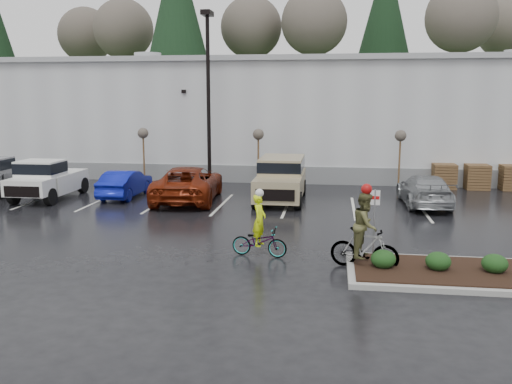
# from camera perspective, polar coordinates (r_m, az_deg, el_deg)

# --- Properties ---
(ground) EXTENTS (120.00, 120.00, 0.00)m
(ground) POSITION_cam_1_polar(r_m,az_deg,el_deg) (17.02, -0.74, -6.85)
(ground) COLOR black
(ground) RESTS_ON ground
(warehouse) EXTENTS (60.50, 15.50, 7.20)m
(warehouse) POSITION_cam_1_polar(r_m,az_deg,el_deg) (38.18, 4.36, 8.11)
(warehouse) COLOR #B4B6B9
(warehouse) RESTS_ON ground
(wooded_ridge) EXTENTS (80.00, 25.00, 6.00)m
(wooded_ridge) POSITION_cam_1_polar(r_m,az_deg,el_deg) (61.17, 5.79, 8.23)
(wooded_ridge) COLOR #1F3817
(wooded_ridge) RESTS_ON ground
(lamppost) EXTENTS (0.50, 1.00, 9.22)m
(lamppost) POSITION_cam_1_polar(r_m,az_deg,el_deg) (28.84, -5.06, 11.51)
(lamppost) COLOR black
(lamppost) RESTS_ON ground
(sapling_west) EXTENTS (0.60, 0.60, 3.20)m
(sapling_west) POSITION_cam_1_polar(r_m,az_deg,el_deg) (31.01, -11.80, 5.77)
(sapling_west) COLOR #4A2E1D
(sapling_west) RESTS_ON ground
(sapling_mid) EXTENTS (0.60, 0.60, 3.20)m
(sapling_mid) POSITION_cam_1_polar(r_m,az_deg,el_deg) (29.44, 0.25, 5.76)
(sapling_mid) COLOR #4A2E1D
(sapling_mid) RESTS_ON ground
(sapling_east) EXTENTS (0.60, 0.60, 3.20)m
(sapling_east) POSITION_cam_1_polar(r_m,az_deg,el_deg) (29.38, 14.96, 5.41)
(sapling_east) COLOR #4A2E1D
(sapling_east) RESTS_ON ground
(pallet_stack_a) EXTENTS (1.20, 1.20, 1.35)m
(pallet_stack_a) POSITION_cam_1_polar(r_m,az_deg,el_deg) (30.98, 19.17, 1.59)
(pallet_stack_a) COLOR #4A2E1D
(pallet_stack_a) RESTS_ON ground
(pallet_stack_b) EXTENTS (1.20, 1.20, 1.35)m
(pallet_stack_b) POSITION_cam_1_polar(r_m,az_deg,el_deg) (31.35, 22.22, 1.49)
(pallet_stack_b) COLOR #4A2E1D
(pallet_stack_b) RESTS_ON ground
(pallet_stack_c) EXTENTS (1.20, 1.20, 1.35)m
(pallet_stack_c) POSITION_cam_1_polar(r_m,az_deg,el_deg) (31.84, 25.36, 1.39)
(pallet_stack_c) COLOR #4A2E1D
(pallet_stack_c) RESTS_ON ground
(curb_island) EXTENTS (8.00, 3.00, 0.15)m
(curb_island) POSITION_cam_1_polar(r_m,az_deg,el_deg) (16.48, 23.74, -8.03)
(curb_island) COLOR gray
(curb_island) RESTS_ON ground
(mulch_bed) EXTENTS (7.60, 2.60, 0.04)m
(mulch_bed) POSITION_cam_1_polar(r_m,az_deg,el_deg) (16.46, 23.77, -7.72)
(mulch_bed) COLOR black
(mulch_bed) RESTS_ON curb_island
(shrub_a) EXTENTS (0.70, 0.70, 0.52)m
(shrub_a) POSITION_cam_1_polar(r_m,az_deg,el_deg) (15.83, 13.25, -6.88)
(shrub_a) COLOR black
(shrub_a) RESTS_ON curb_island
(shrub_b) EXTENTS (0.70, 0.70, 0.52)m
(shrub_b) POSITION_cam_1_polar(r_m,az_deg,el_deg) (16.04, 18.63, -6.93)
(shrub_b) COLOR black
(shrub_b) RESTS_ON curb_island
(shrub_c) EXTENTS (0.70, 0.70, 0.52)m
(shrub_c) POSITION_cam_1_polar(r_m,az_deg,el_deg) (16.39, 23.83, -6.91)
(shrub_c) COLOR black
(shrub_c) RESTS_ON curb_island
(fire_lane_sign) EXTENTS (0.30, 0.05, 2.20)m
(fire_lane_sign) POSITION_cam_1_polar(r_m,az_deg,el_deg) (16.72, 12.35, -2.42)
(fire_lane_sign) COLOR gray
(fire_lane_sign) RESTS_ON ground
(pickup_silver) EXTENTS (2.10, 5.20, 1.96)m
(pickup_silver) POSITION_cam_1_polar(r_m,az_deg,el_deg) (30.69, -25.33, 1.68)
(pickup_silver) COLOR #929399
(pickup_silver) RESTS_ON ground
(pickup_white) EXTENTS (2.10, 5.20, 1.96)m
(pickup_white) POSITION_cam_1_polar(r_m,az_deg,el_deg) (28.40, -20.77, 1.39)
(pickup_white) COLOR white
(pickup_white) RESTS_ON ground
(car_blue) EXTENTS (1.44, 4.11, 1.35)m
(car_blue) POSITION_cam_1_polar(r_m,az_deg,el_deg) (27.56, -13.59, 0.87)
(car_blue) COLOR #0E189B
(car_blue) RESTS_ON ground
(car_red) EXTENTS (3.24, 6.17, 1.66)m
(car_red) POSITION_cam_1_polar(r_m,az_deg,el_deg) (26.04, -7.15, 0.89)
(car_red) COLOR maroon
(car_red) RESTS_ON ground
(suv_tan) EXTENTS (2.20, 5.10, 2.06)m
(suv_tan) POSITION_cam_1_polar(r_m,az_deg,el_deg) (25.68, 2.61, 1.29)
(suv_tan) COLOR tan
(suv_tan) RESTS_ON ground
(car_far_silver) EXTENTS (2.16, 4.94, 1.41)m
(car_far_silver) POSITION_cam_1_polar(r_m,az_deg,el_deg) (25.87, 17.33, 0.18)
(car_far_silver) COLOR #94989B
(car_far_silver) RESTS_ON ground
(cyclist_hivis) EXTENTS (1.84, 0.88, 2.14)m
(cyclist_hivis) POSITION_cam_1_polar(r_m,az_deg,el_deg) (16.93, 0.36, -4.58)
(cyclist_hivis) COLOR #3F3F44
(cyclist_hivis) RESTS_ON ground
(cyclist_olive) EXTENTS (2.01, 1.03, 2.51)m
(cyclist_olive) POSITION_cam_1_polar(r_m,az_deg,el_deg) (15.99, 11.39, -4.81)
(cyclist_olive) COLOR #3F3F44
(cyclist_olive) RESTS_ON ground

